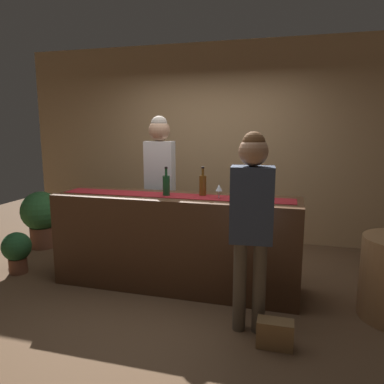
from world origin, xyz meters
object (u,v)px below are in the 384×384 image
customer_sipping (252,212)px  bartender (160,173)px  wine_glass_mid_counter (219,188)px  potted_plant_tall (41,215)px  wine_bottle_green (166,185)px  handbag (275,334)px  potted_plant_small (17,250)px  wine_glass_near_customer (250,190)px  wine_bottle_amber (203,185)px

customer_sipping → bartender: bearing=130.0°
wine_glass_mid_counter → potted_plant_tall: wine_glass_mid_counter is taller
wine_bottle_green → handbag: (1.17, -0.83, -0.99)m
potted_plant_tall → potted_plant_small: potted_plant_tall is taller
potted_plant_small → handbag: bearing=-13.2°
customer_sipping → handbag: (0.23, -0.19, -0.91)m
wine_bottle_green → bartender: size_ratio=0.17×
wine_glass_near_customer → potted_plant_small: bearing=-178.3°
bartender → handbag: bartender is taller
wine_glass_mid_counter → handbag: bearing=-53.2°
wine_glass_near_customer → bartender: bartender is taller
customer_sipping → wine_bottle_green: bearing=141.0°
wine_bottle_green → bartender: bearing=115.8°
wine_bottle_amber → customer_sipping: bearing=-52.2°
customer_sipping → potted_plant_tall: customer_sipping is taller
wine_glass_near_customer → potted_plant_tall: wine_glass_near_customer is taller
potted_plant_small → wine_glass_mid_counter: bearing=3.0°
wine_bottle_amber → potted_plant_small: bearing=-173.8°
wine_glass_mid_counter → customer_sipping: customer_sipping is taller
potted_plant_small → wine_glass_near_customer: bearing=1.7°
wine_bottle_amber → customer_sipping: size_ratio=0.18×
potted_plant_small → handbag: 3.07m
wine_bottle_amber → wine_glass_mid_counter: (0.19, -0.11, -0.01)m
potted_plant_tall → wine_glass_mid_counter: bearing=-15.6°
wine_bottle_amber → wine_glass_near_customer: bearing=-17.8°
potted_plant_small → handbag: size_ratio=1.75×
wine_bottle_amber → customer_sipping: (0.58, -0.75, -0.08)m
bartender → potted_plant_small: bartender is taller
wine_bottle_amber → bartender: (-0.65, 0.49, 0.04)m
wine_bottle_green → potted_plant_tall: wine_bottle_green is taller
wine_bottle_amber → wine_glass_near_customer: wine_bottle_amber is taller
wine_bottle_green → wine_glass_mid_counter: wine_bottle_green is taller
potted_plant_tall → handbag: (3.31, -1.58, -0.35)m
handbag → potted_plant_tall: bearing=154.5°
wine_bottle_green → potted_plant_small: size_ratio=0.62×
bartender → potted_plant_tall: bearing=-7.9°
wine_glass_mid_counter → potted_plant_small: wine_glass_mid_counter is taller
wine_glass_mid_counter → wine_glass_near_customer: bearing=-8.6°
wine_glass_near_customer → wine_glass_mid_counter: bearing=171.4°
handbag → wine_glass_mid_counter: bearing=126.8°
wine_glass_mid_counter → handbag: (0.62, -0.82, -0.99)m
wine_bottle_green → potted_plant_tall: size_ratio=0.38×
wine_glass_near_customer → handbag: bearing=-68.2°
wine_glass_near_customer → potted_plant_small: size_ratio=0.29×
wine_bottle_amber → potted_plant_small: 2.33m
wine_bottle_amber → handbag: (0.81, -0.94, -0.99)m
wine_bottle_amber → wine_glass_mid_counter: bearing=-30.5°
wine_bottle_amber → bartender: bartender is taller
customer_sipping → potted_plant_small: (-2.75, 0.51, -0.74)m
wine_glass_near_customer → handbag: 1.29m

